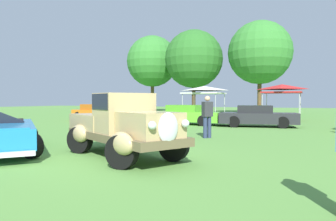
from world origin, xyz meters
name	(u,v)px	position (x,y,z in m)	size (l,w,h in m)	color
ground_plane	(118,157)	(0.00, 0.00, 0.00)	(120.00, 120.00, 0.00)	#568C3D
feature_pickup_truck	(123,124)	(0.09, 0.11, 0.87)	(4.43, 3.31, 1.70)	brown
neighbor_convertible	(1,133)	(-3.39, -0.89, 0.58)	(4.60, 4.21, 1.40)	#1E7AB7
show_car_orange	(96,113)	(-9.81, 11.66, 0.60)	(4.53, 2.84, 1.22)	orange
show_car_lime	(187,115)	(-2.43, 11.22, 0.60)	(4.66, 1.99, 1.22)	#60C62D
show_car_charcoal	(257,116)	(1.86, 11.25, 0.60)	(4.54, 2.44, 1.22)	#28282D
spectator_between_cars	(207,115)	(0.89, 5.00, 0.91)	(0.44, 0.46, 1.69)	#283351
canopy_tent_left_field	(204,89)	(-3.55, 18.04, 2.42)	(3.11, 3.11, 2.71)	#B7B7BC
canopy_tent_center_field	(282,88)	(2.65, 17.77, 2.42)	(2.78, 2.78, 2.71)	#B7B7BC
treeline_far_left	(152,61)	(-14.40, 29.34, 6.63)	(6.69, 6.69, 9.98)	brown
treeline_mid_left	(194,59)	(-7.93, 27.47, 6.34)	(6.80, 6.80, 9.75)	#47331E
treeline_center	(260,53)	(-0.44, 27.63, 6.64)	(6.80, 6.80, 10.05)	brown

